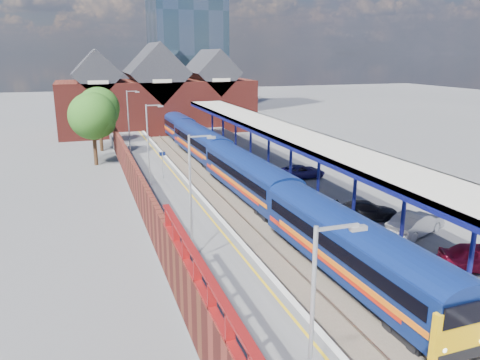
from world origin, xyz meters
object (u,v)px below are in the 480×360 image
(platform_sign, at_px, (163,160))
(parked_car_blue, at_px, (302,172))
(relay_cabinet, at_px, (468,341))
(lamp_post_c, at_px, (149,140))
(lamp_post_d, at_px, (129,117))
(train, at_px, (220,154))
(lamp_post_a, at_px, (316,333))
(lamp_post_b, at_px, (193,190))
(parked_car_dark, at_px, (367,210))
(parked_car_silver, at_px, (416,223))

(platform_sign, xyz_separation_m, parked_car_blue, (12.06, -4.00, -1.08))
(parked_car_blue, distance_m, relay_cabinet, 24.90)
(lamp_post_c, distance_m, lamp_post_d, 16.00)
(train, distance_m, relay_cabinet, 31.95)
(lamp_post_a, distance_m, relay_cabinet, 10.79)
(lamp_post_a, height_order, lamp_post_b, same)
(relay_cabinet, bearing_deg, parked_car_dark, 87.48)
(train, xyz_separation_m, parked_car_silver, (6.21, -22.29, -0.37))
(train, bearing_deg, lamp_post_a, -102.52)
(lamp_post_d, bearing_deg, parked_car_dark, -66.53)
(train, height_order, parked_car_dark, train)
(lamp_post_c, bearing_deg, platform_sign, 55.74)
(lamp_post_d, bearing_deg, lamp_post_c, -90.00)
(train, bearing_deg, platform_sign, -152.49)
(platform_sign, bearing_deg, lamp_post_d, 95.56)
(lamp_post_c, xyz_separation_m, parked_car_blue, (13.43, -2.00, -3.38))
(lamp_post_c, height_order, lamp_post_d, same)
(lamp_post_c, height_order, parked_car_dark, lamp_post_c)
(parked_car_silver, relative_size, parked_car_blue, 1.03)
(lamp_post_b, bearing_deg, parked_car_blue, 46.20)
(train, xyz_separation_m, lamp_post_b, (-7.86, -21.38, 2.87))
(lamp_post_b, bearing_deg, train, 69.83)
(lamp_post_d, relative_size, platform_sign, 2.80)
(lamp_post_b, xyz_separation_m, lamp_post_c, (0.00, 16.00, 0.00))
(lamp_post_a, bearing_deg, platform_sign, 87.56)
(parked_car_blue, height_order, relay_cabinet, parked_car_blue)
(lamp_post_c, distance_m, parked_car_dark, 18.87)
(train, xyz_separation_m, platform_sign, (-6.49, -3.38, 0.57))
(train, bearing_deg, parked_car_silver, -74.44)
(lamp_post_d, relative_size, parked_car_dark, 1.62)
(lamp_post_c, bearing_deg, parked_car_blue, -8.46)
(lamp_post_b, relative_size, relay_cabinet, 7.00)
(parked_car_dark, bearing_deg, parked_car_silver, -141.88)
(lamp_post_d, bearing_deg, parked_car_blue, -53.28)
(parked_car_silver, bearing_deg, platform_sign, 12.67)
(train, bearing_deg, relay_cabinet, -87.65)
(parked_car_blue, bearing_deg, lamp_post_c, 80.87)
(parked_car_dark, relative_size, parked_car_blue, 0.99)
(lamp_post_c, bearing_deg, parked_car_dark, -46.46)
(lamp_post_a, relative_size, parked_car_blue, 1.60)
(lamp_post_a, height_order, platform_sign, lamp_post_a)
(parked_car_silver, xyz_separation_m, parked_car_dark, (-1.27, 3.45, -0.12))
(lamp_post_c, height_order, relay_cabinet, lamp_post_c)
(parked_car_silver, bearing_deg, parked_car_blue, -18.77)
(lamp_post_c, relative_size, platform_sign, 2.80)
(parked_car_blue, bearing_deg, lamp_post_a, 153.72)
(train, distance_m, platform_sign, 7.34)
(lamp_post_a, height_order, parked_car_blue, lamp_post_a)
(platform_sign, distance_m, parked_car_silver, 22.80)
(lamp_post_a, distance_m, platform_sign, 32.11)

